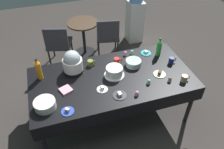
# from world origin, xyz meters

# --- Properties ---
(ground) EXTENTS (9.00, 9.00, 0.00)m
(ground) POSITION_xyz_m (0.00, 0.00, 0.00)
(ground) COLOR #383330
(potluck_table) EXTENTS (2.20, 1.10, 0.75)m
(potluck_table) POSITION_xyz_m (0.00, 0.00, 0.69)
(potluck_table) COLOR black
(potluck_table) RESTS_ON ground
(frosted_layer_cake) EXTENTS (0.28, 0.28, 0.14)m
(frosted_layer_cake) POSITION_xyz_m (0.04, 0.03, 0.82)
(frosted_layer_cake) COLOR silver
(frosted_layer_cake) RESTS_ON potluck_table
(slow_cooker) EXTENTS (0.28, 0.28, 0.33)m
(slow_cooker) POSITION_xyz_m (-0.47, 0.28, 0.90)
(slow_cooker) COLOR black
(slow_cooker) RESTS_ON potluck_table
(glass_salad_bowl) EXTENTS (0.22, 0.22, 0.09)m
(glass_salad_bowl) POSITION_xyz_m (0.37, 0.16, 0.79)
(glass_salad_bowl) COLOR #B2C6BC
(glass_salad_bowl) RESTS_ON potluck_table
(ceramic_snack_bowl) EXTENTS (0.25, 0.25, 0.10)m
(ceramic_snack_bowl) POSITION_xyz_m (-0.90, -0.27, 0.80)
(ceramic_snack_bowl) COLOR silver
(ceramic_snack_bowl) RESTS_ON potluck_table
(dessert_plate_teal) EXTENTS (0.16, 0.16, 0.04)m
(dessert_plate_teal) POSITION_xyz_m (0.67, 0.38, 0.76)
(dessert_plate_teal) COLOR teal
(dessert_plate_teal) RESTS_ON potluck_table
(dessert_plate_charcoal) EXTENTS (0.18, 0.18, 0.05)m
(dessert_plate_charcoal) POSITION_xyz_m (-0.01, -0.35, 0.76)
(dessert_plate_charcoal) COLOR #2D2D33
(dessert_plate_charcoal) RESTS_ON potluck_table
(dessert_plate_white) EXTENTS (0.14, 0.14, 0.05)m
(dessert_plate_white) POSITION_xyz_m (-0.19, -0.19, 0.76)
(dessert_plate_white) COLOR white
(dessert_plate_white) RESTS_ON potluck_table
(dessert_plate_sage) EXTENTS (0.17, 0.17, 0.05)m
(dessert_plate_sage) POSITION_xyz_m (0.64, -0.14, 0.76)
(dessert_plate_sage) COLOR #8CA87F
(dessert_plate_sage) RESTS_ON potluck_table
(dessert_plate_cobalt) EXTENTS (0.15, 0.15, 0.05)m
(dessert_plate_cobalt) POSITION_xyz_m (-0.67, -0.42, 0.76)
(dessert_plate_cobalt) COLOR #2D4CB2
(dessert_plate_cobalt) RESTS_ON potluck_table
(cupcake_rose) EXTENTS (0.05, 0.05, 0.07)m
(cupcake_rose) POSITION_xyz_m (0.42, -0.26, 0.78)
(cupcake_rose) COLOR beige
(cupcake_rose) RESTS_ON potluck_table
(cupcake_lemon) EXTENTS (0.05, 0.05, 0.07)m
(cupcake_lemon) POSITION_xyz_m (0.71, -0.30, 0.78)
(cupcake_lemon) COLOR beige
(cupcake_lemon) RESTS_ON potluck_table
(cupcake_mint) EXTENTS (0.05, 0.05, 0.07)m
(cupcake_mint) POSITION_xyz_m (0.35, 0.43, 0.78)
(cupcake_mint) COLOR beige
(cupcake_mint) RESTS_ON potluck_table
(cupcake_cocoa) EXTENTS (0.05, 0.05, 0.07)m
(cupcake_cocoa) POSITION_xyz_m (0.45, 0.43, 0.78)
(cupcake_cocoa) COLOR beige
(cupcake_cocoa) RESTS_ON potluck_table
(cupcake_berry) EXTENTS (0.05, 0.05, 0.07)m
(cupcake_berry) POSITION_xyz_m (0.19, -0.41, 0.78)
(cupcake_berry) COLOR beige
(cupcake_berry) RESTS_ON potluck_table
(soda_bottle_lime_soda) EXTENTS (0.07, 0.07, 0.29)m
(soda_bottle_lime_soda) POSITION_xyz_m (0.83, 0.28, 0.88)
(soda_bottle_lime_soda) COLOR green
(soda_bottle_lime_soda) RESTS_ON potluck_table
(soda_bottle_orange_juice) EXTENTS (0.08, 0.08, 0.32)m
(soda_bottle_orange_juice) POSITION_xyz_m (-0.92, 0.28, 0.90)
(soda_bottle_orange_juice) COLOR orange
(soda_bottle_orange_juice) RESTS_ON potluck_table
(coffee_mug_olive) EXTENTS (0.12, 0.08, 0.08)m
(coffee_mug_olive) POSITION_xyz_m (-0.21, 0.35, 0.79)
(coffee_mug_olive) COLOR olive
(coffee_mug_olive) RESTS_ON potluck_table
(coffee_mug_tan) EXTENTS (0.12, 0.08, 0.09)m
(coffee_mug_tan) POSITION_xyz_m (0.89, -0.36, 0.80)
(coffee_mug_tan) COLOR tan
(coffee_mug_tan) RESTS_ON potluck_table
(coffee_mug_red) EXTENTS (0.12, 0.08, 0.10)m
(coffee_mug_red) POSITION_xyz_m (0.16, 0.26, 0.80)
(coffee_mug_red) COLOR #B2231E
(coffee_mug_red) RESTS_ON potluck_table
(coffee_mug_navy) EXTENTS (0.12, 0.07, 0.09)m
(coffee_mug_navy) POSITION_xyz_m (0.92, 0.04, 0.80)
(coffee_mug_navy) COLOR navy
(coffee_mug_navy) RESTS_ON potluck_table
(paper_napkin_stack) EXTENTS (0.18, 0.18, 0.02)m
(paper_napkin_stack) POSITION_xyz_m (-0.63, -0.07, 0.76)
(paper_napkin_stack) COLOR pink
(paper_napkin_stack) RESTS_ON potluck_table
(maroon_chair_left) EXTENTS (0.54, 0.54, 0.85)m
(maroon_chair_left) POSITION_xyz_m (-0.57, 1.50, 0.49)
(maroon_chair_left) COLOR #333338
(maroon_chair_left) RESTS_ON ground
(maroon_chair_right) EXTENTS (0.52, 0.52, 0.85)m
(maroon_chair_right) POSITION_xyz_m (0.39, 1.50, 0.49)
(maroon_chair_right) COLOR #333338
(maroon_chair_right) RESTS_ON ground
(round_cafe_table) EXTENTS (0.60, 0.60, 0.72)m
(round_cafe_table) POSITION_xyz_m (-0.05, 1.73, 0.50)
(round_cafe_table) COLOR #473323
(round_cafe_table) RESTS_ON ground
(water_cooler) EXTENTS (0.32, 0.32, 1.24)m
(water_cooler) POSITION_xyz_m (1.13, 1.92, 0.59)
(water_cooler) COLOR silver
(water_cooler) RESTS_ON ground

